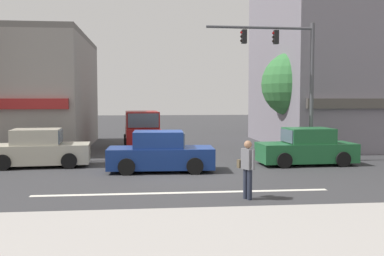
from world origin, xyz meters
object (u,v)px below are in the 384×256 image
sedan_approaching_near (160,153)px  traffic_light_mast (291,69)px  street_tree (294,84)px  van_crossing_center (142,131)px  sedan_waiting_far (39,150)px  pedestrian_foreground_with_bag (247,166)px  sedan_parked_curbside (306,148)px

sedan_approaching_near → traffic_light_mast: bearing=19.0°
street_tree → traffic_light_mast: (-1.83, -4.83, 0.54)m
traffic_light_mast → van_crossing_center: size_ratio=1.32×
traffic_light_mast → sedan_approaching_near: 7.13m
sedan_waiting_far → pedestrian_foreground_with_bag: 10.04m
traffic_light_mast → sedan_parked_curbside: (0.43, -0.92, -3.46)m
sedan_waiting_far → pedestrian_foreground_with_bag: pedestrian_foreground_with_bag is taller
pedestrian_foreground_with_bag → traffic_light_mast: bearing=63.1°
traffic_light_mast → van_crossing_center: traffic_light_mast is taller
van_crossing_center → street_tree: bearing=-9.4°
van_crossing_center → pedestrian_foreground_with_bag: 13.72m
street_tree → sedan_approaching_near: street_tree is taller
van_crossing_center → pedestrian_foreground_with_bag: van_crossing_center is taller
street_tree → traffic_light_mast: traffic_light_mast is taller
sedan_waiting_far → van_crossing_center: van_crossing_center is taller
sedan_parked_curbside → sedan_waiting_far: bearing=176.6°
sedan_waiting_far → pedestrian_foreground_with_bag: (7.28, -6.91, 0.24)m
street_tree → sedan_waiting_far: 14.02m
sedan_approaching_near → van_crossing_center: 8.29m
sedan_waiting_far → sedan_approaching_near: bearing=-19.5°
sedan_waiting_far → sedan_parked_curbside: same height
sedan_waiting_far → sedan_approaching_near: same height
sedan_parked_curbside → van_crossing_center: bearing=134.7°
sedan_approaching_near → pedestrian_foreground_with_bag: 5.61m
sedan_parked_curbside → pedestrian_foreground_with_bag: 7.45m
van_crossing_center → pedestrian_foreground_with_bag: bearing=-77.3°
street_tree → van_crossing_center: bearing=170.6°
traffic_light_mast → pedestrian_foreground_with_bag: size_ratio=3.71×
street_tree → pedestrian_foreground_with_bag: bearing=-114.5°
traffic_light_mast → sedan_parked_curbside: traffic_light_mast is taller
sedan_approaching_near → sedan_parked_curbside: 6.42m
sedan_approaching_near → pedestrian_foreground_with_bag: pedestrian_foreground_with_bag is taller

